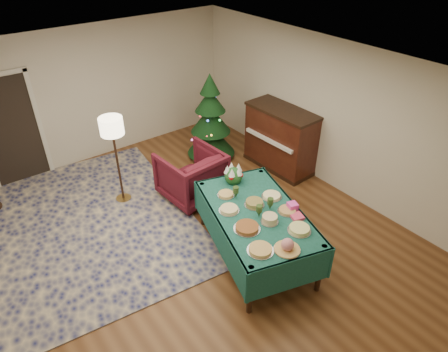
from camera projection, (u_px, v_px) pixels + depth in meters
room_shell at (188, 170)px, 5.62m from camera, size 7.00×7.00×7.00m
doorway at (11, 129)px, 7.26m from camera, size 1.08×0.04×2.16m
rug at (89, 224)px, 6.70m from camera, size 3.67×4.55×0.02m
buffet_table at (256, 220)px, 5.77m from camera, size 1.77×2.36×0.82m
platter_0 at (260, 250)px, 5.00m from camera, size 0.34×0.34×0.05m
platter_1 at (287, 246)px, 4.99m from camera, size 0.34×0.34×0.18m
platter_2 at (299, 229)px, 5.31m from camera, size 0.32×0.32×0.07m
platter_3 at (247, 228)px, 5.35m from camera, size 0.37×0.37×0.06m
platter_4 at (270, 219)px, 5.45m from camera, size 0.25×0.25×0.11m
platter_5 at (287, 211)px, 5.66m from camera, size 0.28×0.28×0.05m
platter_6 at (229, 209)px, 5.68m from camera, size 0.30×0.30×0.06m
platter_7 at (254, 203)px, 5.78m from camera, size 0.29×0.29×0.08m
platter_8 at (272, 196)px, 5.96m from camera, size 0.31×0.31×0.05m
platter_9 at (226, 194)px, 5.99m from camera, size 0.26×0.26×0.05m
goblet_0 at (236, 192)px, 5.90m from camera, size 0.09×0.09×0.19m
goblet_1 at (270, 204)px, 5.67m from camera, size 0.09×0.09×0.19m
goblet_2 at (259, 211)px, 5.53m from camera, size 0.09×0.09×0.19m
napkin_stack at (297, 217)px, 5.55m from camera, size 0.20×0.20×0.04m
gift_box at (292, 207)px, 5.69m from camera, size 0.16×0.16×0.11m
centerpiece at (234, 174)px, 6.23m from camera, size 0.29×0.30×0.34m
armchair at (191, 173)px, 7.09m from camera, size 1.05×1.00×1.02m
floor_lamp at (112, 131)px, 6.55m from camera, size 0.39×0.39×1.62m
christmas_tree at (211, 121)px, 8.16m from camera, size 1.27×1.27×1.82m
piano at (280, 139)px, 7.92m from camera, size 0.74×1.49×1.27m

